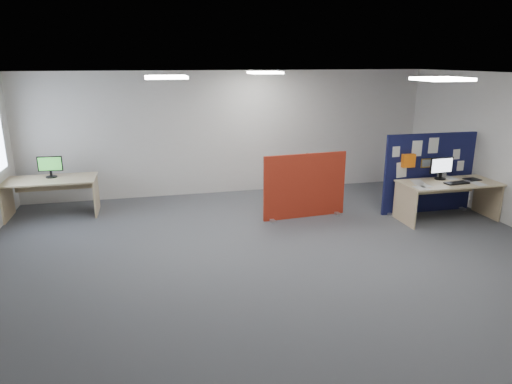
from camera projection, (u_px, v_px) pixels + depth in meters
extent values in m
plane|color=#4F5156|center=(273.00, 251.00, 7.22)|extent=(9.00, 9.00, 0.00)
cube|color=white|center=(275.00, 75.00, 6.47)|extent=(9.00, 7.00, 0.02)
cube|color=silver|center=(232.00, 133.00, 10.12)|extent=(9.00, 0.02, 2.70)
cube|color=silver|center=(392.00, 267.00, 3.58)|extent=(9.00, 0.02, 2.70)
cube|color=white|center=(442.00, 79.00, 5.98)|extent=(0.60, 0.60, 0.04)
cube|color=white|center=(166.00, 77.00, 6.61)|extent=(0.60, 0.60, 0.04)
cube|color=white|center=(265.00, 73.00, 8.92)|extent=(0.60, 0.60, 0.04)
cube|color=#0E1636|center=(429.00, 173.00, 8.89)|extent=(1.90, 0.06, 1.57)
cube|color=#A9A9AE|center=(388.00, 213.00, 8.93)|extent=(0.08, 0.30, 0.04)
cube|color=#A9A9AE|center=(460.00, 207.00, 9.28)|extent=(0.08, 0.30, 0.04)
cube|color=white|center=(396.00, 152.00, 8.56)|extent=(0.15, 0.01, 0.20)
cube|color=white|center=(417.00, 148.00, 8.64)|extent=(0.21, 0.01, 0.30)
cube|color=white|center=(433.00, 145.00, 8.71)|extent=(0.21, 0.01, 0.30)
cube|color=white|center=(456.00, 154.00, 8.88)|extent=(0.15, 0.01, 0.20)
cube|color=white|center=(401.00, 170.00, 8.69)|extent=(0.21, 0.01, 0.30)
cube|color=white|center=(442.00, 174.00, 8.92)|extent=(0.21, 0.01, 0.30)
cube|color=white|center=(460.00, 166.00, 8.97)|extent=(0.15, 0.01, 0.20)
cube|color=gold|center=(426.00, 163.00, 8.78)|extent=(0.24, 0.01, 0.18)
cube|color=orange|center=(408.00, 161.00, 8.62)|extent=(0.25, 0.10, 0.25)
cube|color=tan|center=(449.00, 183.00, 8.46)|extent=(1.82, 0.81, 0.03)
cube|color=tan|center=(405.00, 205.00, 8.37)|extent=(0.03, 0.74, 0.70)
cube|color=tan|center=(487.00, 198.00, 8.76)|extent=(0.03, 0.74, 0.70)
cube|color=tan|center=(436.00, 186.00, 8.85)|extent=(1.64, 0.02, 0.30)
cylinder|color=black|center=(440.00, 179.00, 8.66)|extent=(0.20, 0.20, 0.02)
cube|color=black|center=(440.00, 176.00, 8.64)|extent=(0.04, 0.03, 0.10)
cube|color=black|center=(442.00, 165.00, 8.58)|extent=(0.48, 0.07, 0.30)
cube|color=white|center=(442.00, 166.00, 8.56)|extent=(0.44, 0.03, 0.26)
cube|color=black|center=(457.00, 183.00, 8.35)|extent=(0.46, 0.22, 0.02)
cube|color=#A9A9AE|center=(467.00, 181.00, 8.45)|extent=(0.11, 0.08, 0.03)
cube|color=black|center=(472.00, 179.00, 8.61)|extent=(0.31, 0.26, 0.01)
cube|color=#AB2516|center=(305.00, 186.00, 8.62)|extent=(1.65, 0.19, 1.24)
cube|color=#A9A9AE|center=(270.00, 218.00, 8.64)|extent=(0.08, 0.30, 0.04)
cube|color=#A9A9AE|center=(337.00, 213.00, 8.93)|extent=(0.08, 0.30, 0.04)
cube|color=tan|center=(50.00, 180.00, 8.69)|extent=(1.66, 0.83, 0.03)
cube|color=tan|center=(7.00, 201.00, 8.61)|extent=(0.03, 0.77, 0.70)
cube|color=tan|center=(96.00, 195.00, 8.96)|extent=(0.03, 0.77, 0.70)
cube|color=tan|center=(55.00, 183.00, 9.09)|extent=(1.50, 0.02, 0.30)
cylinder|color=black|center=(52.00, 177.00, 8.80)|extent=(0.21, 0.21, 0.02)
cube|color=black|center=(51.00, 174.00, 8.78)|extent=(0.04, 0.03, 0.10)
cube|color=black|center=(50.00, 164.00, 8.73)|extent=(0.46, 0.07, 0.29)
cube|color=#2C862D|center=(50.00, 164.00, 8.71)|extent=(0.42, 0.03, 0.25)
cube|color=black|center=(306.00, 205.00, 9.37)|extent=(0.30, 0.07, 0.04)
cube|color=black|center=(297.00, 202.00, 9.55)|extent=(0.16, 0.29, 0.04)
cube|color=black|center=(286.00, 204.00, 9.44)|extent=(0.26, 0.23, 0.04)
cube|color=black|center=(289.00, 208.00, 9.20)|extent=(0.28, 0.20, 0.04)
cube|color=black|center=(302.00, 208.00, 9.16)|extent=(0.12, 0.30, 0.04)
cylinder|color=#A9A9AE|center=(296.00, 196.00, 9.28)|extent=(0.06, 0.06, 0.42)
cube|color=black|center=(297.00, 185.00, 9.22)|extent=(0.49, 0.49, 0.07)
cube|color=black|center=(308.00, 169.00, 9.16)|extent=(0.08, 0.42, 0.49)
cube|color=black|center=(310.00, 162.00, 9.13)|extent=(0.09, 0.38, 0.30)
cube|color=white|center=(423.00, 185.00, 8.24)|extent=(0.24, 0.32, 0.00)
cube|color=white|center=(418.00, 182.00, 8.48)|extent=(0.28, 0.34, 0.00)
cube|color=white|center=(478.00, 183.00, 8.35)|extent=(0.24, 0.32, 0.00)
cube|color=white|center=(421.00, 188.00, 8.07)|extent=(0.21, 0.30, 0.00)
cube|color=white|center=(449.00, 178.00, 8.75)|extent=(0.23, 0.32, 0.00)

